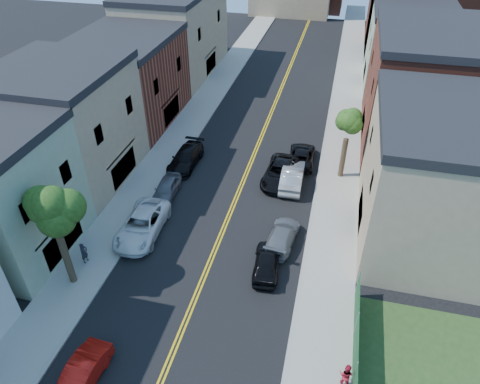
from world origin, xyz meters
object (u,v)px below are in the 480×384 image
Objects in this scene: black_car_right at (267,262)px; pedestrian_left at (84,253)px; black_suv_lane at (281,173)px; red_sedan at (80,377)px; grey_car_left at (167,188)px; grey_car_right at (282,236)px; black_car_left at (186,158)px; pedestrian_right at (346,375)px; silver_car_right at (292,176)px; white_pickup at (142,225)px; dark_car_right_far at (302,156)px.

black_car_right is 2.70× the size of pedestrian_left.
pedestrian_left is at bearing -127.63° from black_suv_lane.
pedestrian_left is at bearing 5.18° from black_car_right.
red_sedan is 16.23m from grey_car_left.
grey_car_right is at bearing -21.73° from grey_car_left.
black_suv_lane is (8.50, -0.40, 0.02)m from black_car_left.
black_car_right is at bearing -82.14° from black_suv_lane.
pedestrian_right is (14.60, -13.07, 0.23)m from grey_car_left.
silver_car_right reaches higher than grey_car_left.
grey_car_left is (0.00, 4.72, -0.13)m from white_pickup.
pedestrian_right is (5.30, -6.90, 0.21)m from black_car_right.
black_car_right is at bearing 85.63° from dark_car_right_far.
pedestrian_left is 17.71m from pedestrian_right.
white_pickup is 4.72m from grey_car_left.
white_pickup is at bearing 40.13° from silver_car_right.
grey_car_left is at bearing -88.30° from black_car_left.
grey_car_right is at bearing -106.82° from black_car_right.
pedestrian_left is (-2.47, -3.64, 0.11)m from white_pickup.
white_pickup reaches higher than grey_car_left.
grey_car_left is 0.72× the size of black_suv_lane.
pedestrian_right reaches higher than black_suv_lane.
red_sedan is 1.03× the size of grey_car_left.
grey_car_left is at bearing -12.54° from grey_car_right.
red_sedan is 25.04m from dark_car_right_far.
red_sedan is 11.55m from white_pickup.
black_car_left is (-1.70, 20.77, 0.07)m from red_sedan.
pedestrian_right is at bearing -32.06° from white_pickup.
grey_car_right is 13.32m from pedestrian_left.
grey_car_right is at bearing 5.55° from white_pickup.
pedestrian_left is at bearing 28.28° from grey_car_right.
pedestrian_right reaches higher than black_car_left.
pedestrian_right is (12.90, 3.07, 0.23)m from red_sedan.
white_pickup is 1.13× the size of black_car_left.
pedestrian_left reaches higher than white_pickup.
grey_car_left is at bearing 99.44° from red_sedan.
grey_car_left is (-1.70, 16.14, -0.00)m from red_sedan.
grey_car_right is 0.94× the size of dark_car_right_far.
black_car_right is at bearing -11.16° from white_pickup.
grey_car_right is 10.81m from pedestrian_right.
pedestrian_right is (14.60, -8.36, 0.11)m from white_pickup.
silver_car_right is 3.26× the size of pedestrian_left.
black_suv_lane reaches higher than grey_car_right.
black_suv_lane is (-0.80, 10.40, 0.06)m from black_car_right.
white_pickup is 9.41m from black_car_right.
black_car_left is (0.00, 9.34, -0.06)m from white_pickup.
pedestrian_left reaches higher than silver_car_right.
silver_car_right is (9.54, 8.59, 0.02)m from white_pickup.
red_sedan is 0.71× the size of white_pickup.
dark_car_right_far is (8.16, 23.67, -0.01)m from red_sedan.
pedestrian_left reaches higher than black_car_left.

